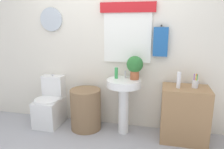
# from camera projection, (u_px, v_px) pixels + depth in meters

# --- Properties ---
(back_wall) EXTENTS (4.40, 0.18, 2.60)m
(back_wall) POSITION_uv_depth(u_px,v_px,m) (112.00, 42.00, 3.18)
(back_wall) COLOR silver
(back_wall) RESTS_ON ground_plane
(toilet) EXTENTS (0.38, 0.51, 0.78)m
(toilet) POSITION_uv_depth(u_px,v_px,m) (51.00, 106.00, 3.38)
(toilet) COLOR white
(toilet) RESTS_ON ground_plane
(laundry_hamper) EXTENTS (0.46, 0.46, 0.62)m
(laundry_hamper) POSITION_uv_depth(u_px,v_px,m) (86.00, 109.00, 3.21)
(laundry_hamper) COLOR #846647
(laundry_hamper) RESTS_ON ground_plane
(pedestal_sink) EXTENTS (0.49, 0.49, 0.81)m
(pedestal_sink) POSITION_uv_depth(u_px,v_px,m) (124.00, 94.00, 3.01)
(pedestal_sink) COLOR white
(pedestal_sink) RESTS_ON ground_plane
(faucet) EXTENTS (0.03, 0.03, 0.10)m
(faucet) POSITION_uv_depth(u_px,v_px,m) (125.00, 74.00, 3.06)
(faucet) COLOR silver
(faucet) RESTS_ON pedestal_sink
(wooden_cabinet) EXTENTS (0.61, 0.44, 0.75)m
(wooden_cabinet) POSITION_uv_depth(u_px,v_px,m) (184.00, 114.00, 2.88)
(wooden_cabinet) COLOR #9E754C
(wooden_cabinet) RESTS_ON ground_plane
(soap_bottle) EXTENTS (0.05, 0.05, 0.16)m
(soap_bottle) POSITION_uv_depth(u_px,v_px,m) (116.00, 73.00, 3.02)
(soap_bottle) COLOR green
(soap_bottle) RESTS_ON pedestal_sink
(potted_plant) EXTENTS (0.23, 0.23, 0.33)m
(potted_plant) POSITION_uv_depth(u_px,v_px,m) (135.00, 66.00, 2.94)
(potted_plant) COLOR #AD5B38
(potted_plant) RESTS_ON pedestal_sink
(lotion_bottle) EXTENTS (0.05, 0.05, 0.21)m
(lotion_bottle) POSITION_uv_depth(u_px,v_px,m) (179.00, 80.00, 2.75)
(lotion_bottle) COLOR white
(lotion_bottle) RESTS_ON wooden_cabinet
(toothbrush_cup) EXTENTS (0.08, 0.08, 0.19)m
(toothbrush_cup) POSITION_uv_depth(u_px,v_px,m) (195.00, 84.00, 2.77)
(toothbrush_cup) COLOR silver
(toothbrush_cup) RESTS_ON wooden_cabinet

